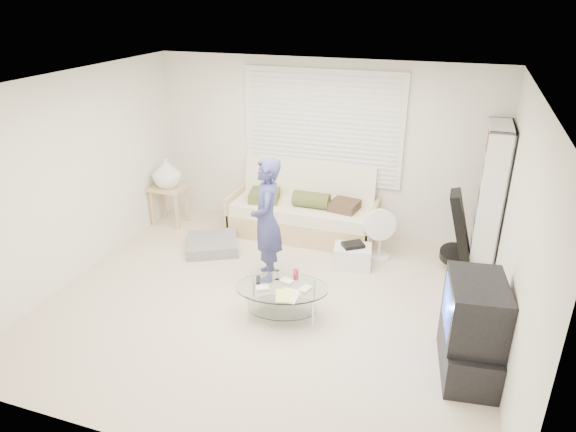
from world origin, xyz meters
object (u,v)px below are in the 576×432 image
(bookshelf, at_px, (489,197))
(tv_unit, at_px, (472,329))
(coffee_table, at_px, (282,293))
(futon_sofa, at_px, (303,212))

(bookshelf, bearing_deg, tv_unit, -93.13)
(coffee_table, bearing_deg, bookshelf, 44.16)
(bookshelf, distance_m, tv_unit, 2.34)
(futon_sofa, bearing_deg, tv_unit, -45.16)
(futon_sofa, xyz_separation_m, coffee_table, (0.41, -2.10, -0.04))
(tv_unit, bearing_deg, bookshelf, 86.87)
(futon_sofa, relative_size, coffee_table, 1.89)
(tv_unit, distance_m, coffee_table, 1.98)
(bookshelf, relative_size, coffee_table, 1.65)
(tv_unit, bearing_deg, futon_sofa, 134.84)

